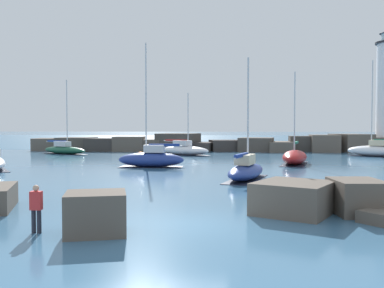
# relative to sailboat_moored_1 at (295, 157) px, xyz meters

# --- Properties ---
(ground_plane) EXTENTS (600.00, 600.00, 0.00)m
(ground_plane) POSITION_rel_sailboat_moored_1_xyz_m (-7.56, -24.84, -0.66)
(ground_plane) COLOR #3D6B8E
(open_sea_beyond) EXTENTS (400.00, 116.00, 0.01)m
(open_sea_beyond) POSITION_rel_sailboat_moored_1_xyz_m (-7.56, 80.41, -0.66)
(open_sea_beyond) COLOR #2D5B7F
(open_sea_beyond) RESTS_ON ground
(breakwater_jetty) EXTENTS (53.83, 6.97, 2.50)m
(breakwater_jetty) POSITION_rel_sailboat_moored_1_xyz_m (-6.83, 20.56, 0.33)
(breakwater_jetty) COLOR brown
(breakwater_jetty) RESTS_ON ground
(foreground_rocks) EXTENTS (17.97, 6.71, 1.34)m
(foreground_rocks) POSITION_rel_sailboat_moored_1_xyz_m (-7.12, -23.52, -0.09)
(foreground_rocks) COLOR #383330
(foreground_rocks) RESTS_ON ground
(sailboat_moored_1) EXTENTS (3.71, 7.11, 8.39)m
(sailboat_moored_1) POSITION_rel_sailboat_moored_1_xyz_m (0.00, 0.00, 0.00)
(sailboat_moored_1) COLOR maroon
(sailboat_moored_1) RESTS_ON ground
(sailboat_moored_2) EXTENTS (7.41, 5.38, 9.31)m
(sailboat_moored_2) POSITION_rel_sailboat_moored_1_xyz_m (-26.66, 12.87, -0.07)
(sailboat_moored_2) COLOR #195138
(sailboat_moored_2) RESTS_ON ground
(sailboat_moored_3) EXTENTS (3.44, 6.49, 7.94)m
(sailboat_moored_3) POSITION_rel_sailboat_moored_1_xyz_m (-5.05, -11.95, -0.05)
(sailboat_moored_3) COLOR navy
(sailboat_moored_3) RESTS_ON ground
(sailboat_moored_6) EXTENTS (6.96, 5.33, 7.52)m
(sailboat_moored_6) POSITION_rel_sailboat_moored_1_xyz_m (-11.28, 11.87, -0.01)
(sailboat_moored_6) COLOR white
(sailboat_moored_6) RESTS_ON ground
(sailboat_moored_7) EXTENTS (6.53, 5.34, 11.13)m
(sailboat_moored_7) POSITION_rel_sailboat_moored_1_xyz_m (11.08, 11.14, 0.08)
(sailboat_moored_7) COLOR white
(sailboat_moored_7) RESTS_ON ground
(sailboat_moored_8) EXTENTS (5.61, 2.16, 10.50)m
(sailboat_moored_8) POSITION_rel_sailboat_moored_1_xyz_m (-12.63, -3.84, 0.07)
(sailboat_moored_8) COLOR navy
(sailboat_moored_8) RESTS_ON ground
(mooring_buoy_orange_near) EXTENTS (0.65, 0.65, 0.85)m
(mooring_buoy_orange_near) POSITION_rel_sailboat_moored_1_xyz_m (-15.89, 7.97, -0.34)
(mooring_buoy_orange_near) COLOR #EA5914
(mooring_buoy_orange_near) RESTS_ON ground
(person_on_rocks) EXTENTS (0.36, 0.22, 1.55)m
(person_on_rocks) POSITION_rel_sailboat_moored_1_xyz_m (-12.45, -26.55, 0.19)
(person_on_rocks) COLOR #282833
(person_on_rocks) RESTS_ON ground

